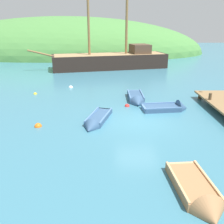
{
  "coord_description": "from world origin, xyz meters",
  "views": [
    {
      "loc": [
        -1.68,
        -13.34,
        5.39
      ],
      "look_at": [
        -1.48,
        1.14,
        0.14
      ],
      "focal_mm": 39.45,
      "sensor_mm": 36.0,
      "label": 1
    }
  ],
  "objects_px": {
    "buoy_yellow": "(35,94)",
    "buoy_white": "(71,88)",
    "rowboat_outer_right": "(96,121)",
    "rowboat_far": "(198,196)",
    "rowboat_near_dock": "(169,108)",
    "buoy_red": "(127,106)",
    "buoy_orange": "(38,127)",
    "sailing_ship": "(111,63)",
    "rowboat_center": "(136,99)"
  },
  "relations": [
    {
      "from": "rowboat_near_dock",
      "to": "buoy_red",
      "type": "height_order",
      "value": "rowboat_near_dock"
    },
    {
      "from": "rowboat_outer_right",
      "to": "buoy_red",
      "type": "xyz_separation_m",
      "value": [
        1.99,
        2.91,
        -0.08
      ]
    },
    {
      "from": "rowboat_outer_right",
      "to": "buoy_yellow",
      "type": "distance_m",
      "value": 8.0
    },
    {
      "from": "sailing_ship",
      "to": "rowboat_near_dock",
      "type": "height_order",
      "value": "sailing_ship"
    },
    {
      "from": "rowboat_center",
      "to": "buoy_white",
      "type": "height_order",
      "value": "rowboat_center"
    },
    {
      "from": "buoy_yellow",
      "to": "rowboat_near_dock",
      "type": "bearing_deg",
      "value": -21.71
    },
    {
      "from": "rowboat_outer_right",
      "to": "buoy_orange",
      "type": "relative_size",
      "value": 8.36
    },
    {
      "from": "rowboat_far",
      "to": "buoy_orange",
      "type": "xyz_separation_m",
      "value": [
        -6.81,
        5.99,
        -0.09
      ]
    },
    {
      "from": "buoy_yellow",
      "to": "sailing_ship",
      "type": "bearing_deg",
      "value": 62.59
    },
    {
      "from": "sailing_ship",
      "to": "buoy_white",
      "type": "relative_size",
      "value": 45.3
    },
    {
      "from": "buoy_yellow",
      "to": "buoy_red",
      "type": "height_order",
      "value": "buoy_red"
    },
    {
      "from": "rowboat_far",
      "to": "buoy_yellow",
      "type": "xyz_separation_m",
      "value": [
        -8.81,
        12.61,
        -0.09
      ]
    },
    {
      "from": "buoy_red",
      "to": "buoy_white",
      "type": "xyz_separation_m",
      "value": [
        -4.62,
        5.25,
        0.0
      ]
    },
    {
      "from": "rowboat_outer_right",
      "to": "buoy_red",
      "type": "height_order",
      "value": "rowboat_outer_right"
    },
    {
      "from": "rowboat_far",
      "to": "buoy_red",
      "type": "xyz_separation_m",
      "value": [
        -1.64,
        9.44,
        -0.09
      ]
    },
    {
      "from": "sailing_ship",
      "to": "rowboat_far",
      "type": "height_order",
      "value": "sailing_ship"
    },
    {
      "from": "rowboat_near_dock",
      "to": "buoy_yellow",
      "type": "xyz_separation_m",
      "value": [
        -9.87,
        3.93,
        -0.09
      ]
    },
    {
      "from": "rowboat_near_dock",
      "to": "buoy_red",
      "type": "bearing_deg",
      "value": 157.94
    },
    {
      "from": "rowboat_near_dock",
      "to": "buoy_orange",
      "type": "xyz_separation_m",
      "value": [
        -7.88,
        -2.69,
        -0.09
      ]
    },
    {
      "from": "rowboat_center",
      "to": "buoy_red",
      "type": "xyz_separation_m",
      "value": [
        -0.74,
        -1.25,
        -0.14
      ]
    },
    {
      "from": "buoy_yellow",
      "to": "buoy_red",
      "type": "bearing_deg",
      "value": -23.85
    },
    {
      "from": "sailing_ship",
      "to": "rowboat_far",
      "type": "distance_m",
      "value": 24.75
    },
    {
      "from": "rowboat_near_dock",
      "to": "buoy_white",
      "type": "bearing_deg",
      "value": 134.23
    },
    {
      "from": "buoy_yellow",
      "to": "buoy_orange",
      "type": "bearing_deg",
      "value": -73.2
    },
    {
      "from": "rowboat_center",
      "to": "buoy_orange",
      "type": "xyz_separation_m",
      "value": [
        -5.92,
        -4.7,
        -0.14
      ]
    },
    {
      "from": "buoy_white",
      "to": "sailing_ship",
      "type": "bearing_deg",
      "value": 69.74
    },
    {
      "from": "rowboat_center",
      "to": "rowboat_far",
      "type": "bearing_deg",
      "value": 4.43
    },
    {
      "from": "buoy_yellow",
      "to": "buoy_white",
      "type": "distance_m",
      "value": 3.3
    },
    {
      "from": "rowboat_outer_right",
      "to": "rowboat_far",
      "type": "bearing_deg",
      "value": 44.2
    },
    {
      "from": "sailing_ship",
      "to": "rowboat_near_dock",
      "type": "bearing_deg",
      "value": 90.11
    },
    {
      "from": "rowboat_near_dock",
      "to": "buoy_white",
      "type": "xyz_separation_m",
      "value": [
        -7.31,
        6.01,
        -0.09
      ]
    },
    {
      "from": "rowboat_near_dock",
      "to": "buoy_orange",
      "type": "distance_m",
      "value": 8.32
    },
    {
      "from": "rowboat_far",
      "to": "rowboat_near_dock",
      "type": "bearing_deg",
      "value": 169.02
    },
    {
      "from": "sailing_ship",
      "to": "buoy_yellow",
      "type": "distance_m",
      "value": 13.54
    },
    {
      "from": "rowboat_far",
      "to": "buoy_orange",
      "type": "bearing_deg",
      "value": -135.32
    },
    {
      "from": "sailing_ship",
      "to": "buoy_red",
      "type": "bearing_deg",
      "value": 80.79
    },
    {
      "from": "rowboat_outer_right",
      "to": "buoy_white",
      "type": "distance_m",
      "value": 8.57
    },
    {
      "from": "rowboat_far",
      "to": "buoy_yellow",
      "type": "relative_size",
      "value": 10.7
    },
    {
      "from": "rowboat_far",
      "to": "rowboat_outer_right",
      "type": "distance_m",
      "value": 7.46
    },
    {
      "from": "rowboat_near_dock",
      "to": "buoy_white",
      "type": "relative_size",
      "value": 8.35
    },
    {
      "from": "sailing_ship",
      "to": "buoy_white",
      "type": "bearing_deg",
      "value": 56.95
    },
    {
      "from": "buoy_yellow",
      "to": "rowboat_outer_right",
      "type": "bearing_deg",
      "value": -49.54
    },
    {
      "from": "sailing_ship",
      "to": "buoy_white",
      "type": "height_order",
      "value": "sailing_ship"
    },
    {
      "from": "buoy_orange",
      "to": "rowboat_near_dock",
      "type": "bearing_deg",
      "value": 18.85
    },
    {
      "from": "buoy_yellow",
      "to": "buoy_white",
      "type": "bearing_deg",
      "value": 39.04
    },
    {
      "from": "rowboat_near_dock",
      "to": "buoy_red",
      "type": "relative_size",
      "value": 9.1
    },
    {
      "from": "sailing_ship",
      "to": "rowboat_center",
      "type": "bearing_deg",
      "value": 84.14
    },
    {
      "from": "buoy_white",
      "to": "buoy_orange",
      "type": "bearing_deg",
      "value": -93.69
    },
    {
      "from": "rowboat_far",
      "to": "buoy_red",
      "type": "bearing_deg",
      "value": -174.17
    },
    {
      "from": "rowboat_center",
      "to": "rowboat_outer_right",
      "type": "height_order",
      "value": "rowboat_center"
    }
  ]
}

